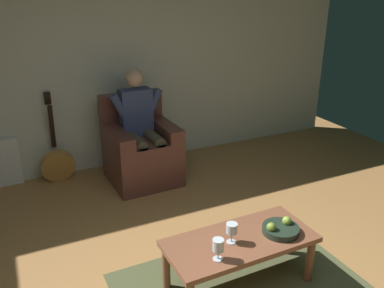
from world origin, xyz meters
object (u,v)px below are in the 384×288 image
(guitar, at_px, (57,162))
(wine_glass_near, at_px, (232,229))
(coffee_table, at_px, (240,246))
(fruit_bowl, at_px, (280,229))
(wine_glass_far, at_px, (218,246))
(person_seated, at_px, (141,124))
(armchair, at_px, (141,151))

(guitar, relative_size, wine_glass_near, 6.64)
(coffee_table, xyz_separation_m, wine_glass_near, (0.08, 0.01, 0.17))
(coffee_table, relative_size, fruit_bowl, 4.08)
(wine_glass_near, distance_m, wine_glass_far, 0.22)
(person_seated, bearing_deg, coffee_table, 90.11)
(wine_glass_far, bearing_deg, person_seated, -94.80)
(person_seated, bearing_deg, armchair, -90.00)
(person_seated, xyz_separation_m, fruit_bowl, (-0.40, 2.04, -0.25))
(person_seated, relative_size, coffee_table, 1.15)
(wine_glass_far, bearing_deg, fruit_bowl, -172.13)
(person_seated, xyz_separation_m, coffee_table, (-0.08, 1.99, -0.34))
(wine_glass_far, height_order, fruit_bowl, wine_glass_far)
(guitar, distance_m, wine_glass_near, 2.58)
(coffee_table, bearing_deg, armchair, -87.59)
(guitar, relative_size, fruit_bowl, 3.77)
(guitar, bearing_deg, armchair, 157.01)
(person_seated, xyz_separation_m, wine_glass_near, (-0.00, 2.00, -0.17))
(armchair, height_order, person_seated, person_seated)
(armchair, relative_size, wine_glass_near, 6.29)
(person_seated, height_order, wine_glass_far, person_seated)
(person_seated, distance_m, guitar, 1.08)
(wine_glass_near, height_order, fruit_bowl, wine_glass_near)
(guitar, xyz_separation_m, wine_glass_far, (-0.71, 2.53, 0.29))
(fruit_bowl, bearing_deg, wine_glass_far, 7.87)
(wine_glass_near, height_order, wine_glass_far, wine_glass_far)
(person_seated, bearing_deg, fruit_bowl, 98.68)
(coffee_table, distance_m, guitar, 2.59)
(person_seated, xyz_separation_m, guitar, (0.89, -0.41, -0.46))
(coffee_table, bearing_deg, wine_glass_near, 6.02)
(armchair, relative_size, guitar, 0.95)
(guitar, height_order, fruit_bowl, guitar)
(fruit_bowl, bearing_deg, wine_glass_near, -7.05)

